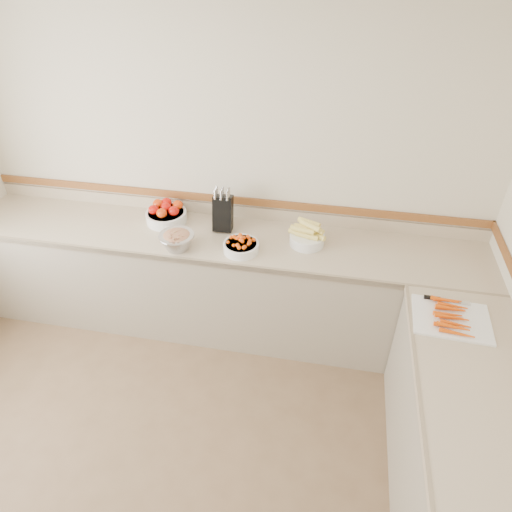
% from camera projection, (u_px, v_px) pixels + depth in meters
% --- Properties ---
extents(back_wall, '(4.00, 0.00, 4.00)m').
position_uv_depth(back_wall, '(227.00, 170.00, 3.48)').
color(back_wall, beige).
rests_on(back_wall, ground_plane).
extents(counter_back, '(4.00, 0.65, 1.08)m').
position_uv_depth(counter_back, '(222.00, 282.00, 3.72)').
color(counter_back, '#C3AD8E').
rests_on(counter_back, ground_plane).
extents(dishwasher, '(0.63, 0.60, 0.84)m').
position_uv_depth(dishwasher, '(472.00, 498.00, 2.35)').
color(dishwasher, white).
rests_on(dishwasher, ground_plane).
extents(knife_block, '(0.16, 0.18, 0.35)m').
position_uv_depth(knife_block, '(223.00, 212.00, 3.47)').
color(knife_block, black).
rests_on(knife_block, counter_back).
extents(tomato_bowl, '(0.32, 0.32, 0.16)m').
position_uv_depth(tomato_bowl, '(166.00, 214.00, 3.60)').
color(tomato_bowl, white).
rests_on(tomato_bowl, counter_back).
extents(cherry_tomato_bowl, '(0.26, 0.26, 0.14)m').
position_uv_depth(cherry_tomato_bowl, '(241.00, 246.00, 3.28)').
color(cherry_tomato_bowl, white).
rests_on(cherry_tomato_bowl, counter_back).
extents(corn_bowl, '(0.28, 0.26, 0.19)m').
position_uv_depth(corn_bowl, '(307.00, 236.00, 3.34)').
color(corn_bowl, white).
rests_on(corn_bowl, counter_back).
extents(rhubarb_bowl, '(0.26, 0.26, 0.14)m').
position_uv_depth(rhubarb_bowl, '(177.00, 240.00, 3.29)').
color(rhubarb_bowl, '#B2B2BA').
rests_on(rhubarb_bowl, counter_back).
extents(cutting_board, '(0.46, 0.37, 0.06)m').
position_uv_depth(cutting_board, '(452.00, 317.00, 2.73)').
color(cutting_board, white).
rests_on(cutting_board, counter_right).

